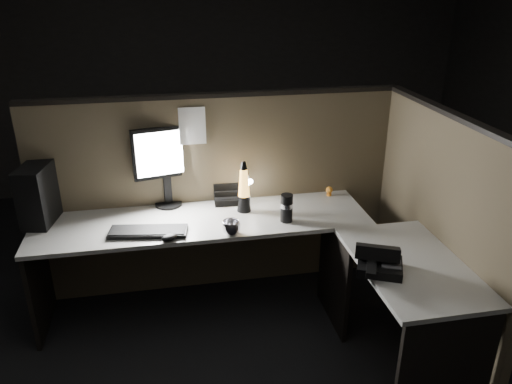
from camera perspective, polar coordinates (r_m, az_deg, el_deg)
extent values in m
plane|color=black|center=(3.39, -1.93, -18.57)|extent=(6.00, 6.00, 0.00)
plane|color=#282623|center=(5.58, -7.14, 13.79)|extent=(6.00, 0.00, 6.00)
cube|color=brown|center=(3.77, -4.32, -0.44)|extent=(2.66, 0.06, 1.50)
cube|color=brown|center=(3.45, 20.01, -4.21)|extent=(0.06, 1.66, 1.50)
cube|color=#AFAEA6|center=(3.47, -6.11, -3.33)|extent=(2.30, 0.60, 0.03)
cube|color=#AFAEA6|center=(3.09, 17.31, -7.96)|extent=(0.60, 1.00, 0.03)
cube|color=black|center=(3.75, -23.53, -9.52)|extent=(0.03, 0.55, 0.70)
cube|color=black|center=(2.98, 20.81, -18.63)|extent=(0.55, 0.03, 0.70)
cube|color=black|center=(3.56, 8.88, -9.51)|extent=(0.03, 0.55, 0.70)
cube|color=black|center=(3.66, -23.49, -0.08)|extent=(0.24, 0.41, 0.40)
cylinder|color=black|center=(3.71, -9.95, -1.35)|extent=(0.20, 0.20, 0.02)
cube|color=black|center=(3.68, -10.09, 0.43)|extent=(0.06, 0.05, 0.22)
cube|color=black|center=(3.58, -10.39, 4.48)|extent=(0.45, 0.13, 0.37)
cube|color=white|center=(3.56, -10.39, 4.38)|extent=(0.39, 0.09, 0.31)
cube|color=black|center=(3.33, -12.22, -4.45)|extent=(0.52, 0.24, 0.02)
ellipsoid|color=black|center=(3.22, -9.89, -5.14)|extent=(0.12, 0.11, 0.04)
cube|color=white|center=(3.75, -0.97, -0.58)|extent=(0.04, 0.05, 0.03)
cylinder|color=white|center=(3.71, -0.98, 0.78)|extent=(0.01, 0.01, 0.17)
cylinder|color=white|center=(3.63, -0.84, 1.66)|extent=(0.01, 0.11, 0.01)
sphere|color=white|center=(3.57, -0.66, 1.21)|extent=(0.04, 0.04, 0.04)
cube|color=black|center=(3.72, -2.87, -0.61)|extent=(0.26, 0.23, 0.05)
cube|color=black|center=(3.67, -2.80, -0.26)|extent=(0.25, 0.03, 0.09)
cube|color=black|center=(3.76, -3.06, 0.97)|extent=(0.25, 0.03, 0.17)
cone|color=black|center=(3.54, -1.38, -1.28)|extent=(0.10, 0.10, 0.12)
cone|color=#F9AE41|center=(3.48, -1.40, 1.09)|extent=(0.08, 0.08, 0.20)
sphere|color=#886513|center=(3.50, -1.39, 0.13)|extent=(0.04, 0.04, 0.04)
sphere|color=#886513|center=(3.48, -1.40, 1.22)|extent=(0.03, 0.03, 0.03)
cone|color=black|center=(3.43, -1.42, 3.04)|extent=(0.05, 0.05, 0.05)
cylinder|color=black|center=(3.38, 3.51, -1.84)|extent=(0.09, 0.09, 0.20)
imported|color=#B8B8BF|center=(3.23, -2.86, -4.09)|extent=(0.13, 0.13, 0.10)
sphere|color=orange|center=(3.83, 8.37, 0.23)|extent=(0.05, 0.05, 0.05)
cube|color=white|center=(3.53, -7.29, 7.49)|extent=(0.19, 0.00, 0.27)
cube|color=black|center=(2.95, 13.94, -8.25)|extent=(0.32, 0.30, 0.05)
cube|color=black|center=(2.95, 13.72, -6.75)|extent=(0.29, 0.24, 0.12)
cube|color=black|center=(2.86, 13.04, -8.45)|extent=(0.12, 0.19, 0.04)
cube|color=#3F3F42|center=(2.93, 15.22, -7.93)|extent=(0.14, 0.14, 0.00)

